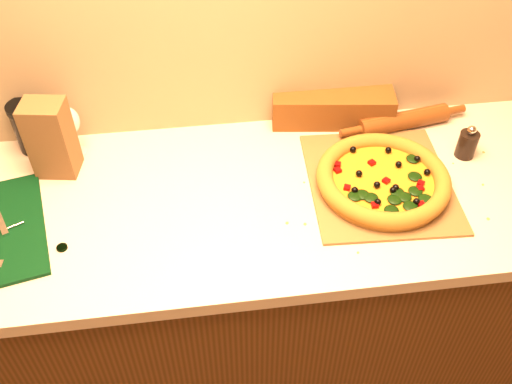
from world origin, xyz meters
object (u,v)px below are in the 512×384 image
at_px(pizza_peel, 378,178).
at_px(wine_glass, 69,122).
at_px(pizza, 383,179).
at_px(dark_jar, 30,126).
at_px(rolling_pin, 404,121).
at_px(pepper_grinder, 467,144).

height_order(pizza_peel, wine_glass, wine_glass).
relative_size(pizza_peel, pizza, 1.63).
bearing_deg(pizza_peel, wine_glass, 168.03).
bearing_deg(wine_glass, dark_jar, 160.97).
bearing_deg(pizza_peel, rolling_pin, 59.71).
bearing_deg(wine_glass, pizza_peel, -14.90).
xyz_separation_m(rolling_pin, wine_glass, (-0.98, 0.01, 0.08)).
bearing_deg(pepper_grinder, pizza, -159.76).
bearing_deg(pizza, wine_glass, 162.74).
height_order(pizza, pepper_grinder, pepper_grinder).
bearing_deg(pizza, dark_jar, 162.52).
xyz_separation_m(pizza_peel, pizza, (-0.00, -0.04, 0.03)).
bearing_deg(pepper_grinder, wine_glass, 171.93).
relative_size(pizza, wine_glass, 2.29).
bearing_deg(pepper_grinder, dark_jar, 170.82).
xyz_separation_m(pizza_peel, rolling_pin, (0.14, 0.21, 0.02)).
distance_m(pepper_grinder, rolling_pin, 0.20).
relative_size(pizza, rolling_pin, 0.87).
relative_size(pizza_peel, rolling_pin, 1.41).
relative_size(rolling_pin, wine_glass, 2.63).
relative_size(pepper_grinder, wine_glass, 0.66).
bearing_deg(pizza, rolling_pin, 60.73).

